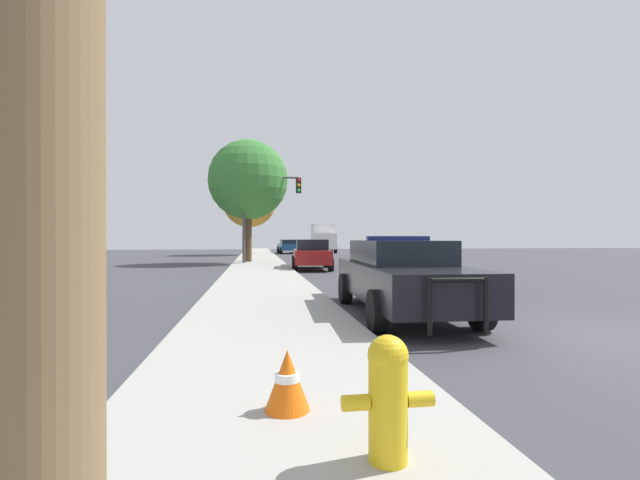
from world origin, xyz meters
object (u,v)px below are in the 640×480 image
object	(u,v)px
police_car	(401,275)
tree_sidewalk_far	(249,201)
car_background_midblock	(312,254)
traffic_light	(267,201)
fire_hydrant	(388,394)
traffic_cone	(287,380)
box_truck	(323,237)
car_background_distant	(288,246)
tree_sidewalk_mid	(248,180)

from	to	relation	value
police_car	tree_sidewalk_far	world-z (taller)	tree_sidewalk_far
car_background_midblock	tree_sidewalk_far	distance (m)	19.92
police_car	traffic_light	xyz separation A→B (m)	(-2.24, 16.79, 2.94)
car_background_midblock	tree_sidewalk_far	world-z (taller)	tree_sidewalk_far
fire_hydrant	traffic_cone	world-z (taller)	fire_hydrant
police_car	box_truck	size ratio (longest dim) A/B	0.78
traffic_light	box_truck	bearing A→B (deg)	72.39
car_background_distant	traffic_light	bearing A→B (deg)	-101.35
tree_sidewalk_far	tree_sidewalk_mid	bearing A→B (deg)	-89.56
box_truck	tree_sidewalk_far	bearing A→B (deg)	40.92
traffic_light	tree_sidewalk_mid	distance (m)	2.13
fire_hydrant	tree_sidewalk_mid	xyz separation A→B (m)	(-1.24, 23.75, 4.53)
fire_hydrant	tree_sidewalk_mid	world-z (taller)	tree_sidewalk_mid
car_background_midblock	tree_sidewalk_far	size ratio (longest dim) A/B	0.60
fire_hydrant	box_truck	bearing A→B (deg)	81.50
traffic_light	traffic_cone	bearing A→B (deg)	-91.12
traffic_light	car_background_distant	world-z (taller)	traffic_light
traffic_light	tree_sidewalk_far	size ratio (longest dim) A/B	0.70
traffic_light	tree_sidewalk_mid	xyz separation A→B (m)	(-1.10, 1.23, 1.34)
traffic_light	box_truck	size ratio (longest dim) A/B	0.75
police_car	tree_sidewalk_far	bearing A→B (deg)	-81.09
box_truck	tree_sidewalk_mid	size ratio (longest dim) A/B	0.92
car_background_distant	traffic_cone	distance (m)	40.09
tree_sidewalk_mid	box_truck	bearing A→B (deg)	68.54
tree_sidewalk_mid	traffic_cone	world-z (taller)	tree_sidewalk_mid
car_background_midblock	fire_hydrant	bearing A→B (deg)	-91.75
fire_hydrant	tree_sidewalk_mid	size ratio (longest dim) A/B	0.11
tree_sidewalk_mid	traffic_cone	xyz separation A→B (m)	(0.68, -22.85, -4.71)
police_car	fire_hydrant	xyz separation A→B (m)	(-2.10, -5.73, -0.25)
police_car	traffic_light	world-z (taller)	traffic_light
tree_sidewalk_far	tree_sidewalk_mid	world-z (taller)	tree_sidewalk_far
fire_hydrant	car_background_midblock	bearing A→B (deg)	83.98
tree_sidewalk_far	traffic_cone	size ratio (longest dim) A/B	14.92
traffic_light	traffic_cone	distance (m)	21.89
police_car	traffic_light	size ratio (longest dim) A/B	1.04
police_car	tree_sidewalk_mid	world-z (taller)	tree_sidewalk_mid
police_car	car_background_midblock	world-z (taller)	police_car
fire_hydrant	tree_sidewalk_far	distance (m)	37.82
fire_hydrant	police_car	bearing A→B (deg)	69.88
fire_hydrant	traffic_light	world-z (taller)	traffic_light
traffic_light	car_background_midblock	distance (m)	5.53
car_background_distant	traffic_cone	xyz separation A→B (m)	(-3.09, -39.96, -0.38)
traffic_light	car_background_distant	distance (m)	18.77
box_truck	tree_sidewalk_far	world-z (taller)	tree_sidewalk_far
tree_sidewalk_mid	traffic_cone	distance (m)	23.34
fire_hydrant	tree_sidewalk_far	xyz separation A→B (m)	(-1.35, 37.53, 4.48)
traffic_light	tree_sidewalk_far	world-z (taller)	tree_sidewalk_far
traffic_light	traffic_cone	world-z (taller)	traffic_light
car_background_midblock	box_truck	size ratio (longest dim) A/B	0.65
box_truck	car_background_distant	bearing A→B (deg)	36.79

